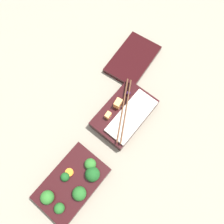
{
  "coord_description": "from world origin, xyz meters",
  "views": [
    {
      "loc": [
        -0.08,
        -0.13,
        0.71
      ],
      "look_at": [
        0.11,
        0.02,
        0.04
      ],
      "focal_mm": 35.0,
      "sensor_mm": 36.0,
      "label": 1
    }
  ],
  "objects": [
    {
      "name": "bento_tray_vegetable",
      "position": [
        -0.14,
        -0.03,
        0.02
      ],
      "size": [
        0.21,
        0.13,
        0.07
      ],
      "color": "black",
      "rests_on": "ground_plane"
    },
    {
      "name": "bento_tray_rice",
      "position": [
        0.14,
        -0.01,
        0.02
      ],
      "size": [
        0.21,
        0.13,
        0.06
      ],
      "color": "black",
      "rests_on": "ground_plane"
    },
    {
      "name": "bento_lid",
      "position": [
        0.33,
        0.1,
        0.01
      ],
      "size": [
        0.22,
        0.15,
        0.02
      ],
      "primitive_type": "cube",
      "rotation": [
        0.0,
        0.0,
        0.1
      ],
      "color": "black",
      "rests_on": "ground_plane"
    },
    {
      "name": "ground_plane",
      "position": [
        0.0,
        0.0,
        0.0
      ],
      "size": [
        3.0,
        3.0,
        0.0
      ],
      "primitive_type": "plane",
      "color": "gray"
    }
  ]
}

